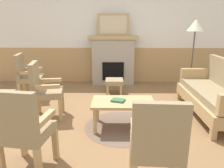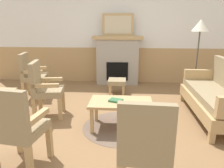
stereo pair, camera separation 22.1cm
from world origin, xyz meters
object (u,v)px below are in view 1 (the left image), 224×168
(fireplace, at_px, (113,60))
(armchair_front_left, at_px, (23,128))
(armchair_by_window_left, at_px, (27,75))
(armchair_near_fireplace, at_px, (43,88))
(armchair_front_center, at_px, (157,142))
(couch, at_px, (215,94))
(framed_picture, at_px, (113,25))
(floor_lamp_by_couch, at_px, (195,30))
(book_on_table, at_px, (118,100))
(coffee_table, at_px, (123,104))
(footstool, at_px, (114,83))

(fireplace, bearing_deg, armchair_front_left, -103.93)
(armchair_by_window_left, bearing_deg, armchair_near_fireplace, -55.81)
(armchair_front_center, bearing_deg, fireplace, 96.48)
(armchair_by_window_left, bearing_deg, couch, -13.09)
(framed_picture, bearing_deg, floor_lamp_by_couch, -26.20)
(book_on_table, height_order, armchair_near_fireplace, armchair_near_fireplace)
(fireplace, distance_m, floor_lamp_by_couch, 2.14)
(coffee_table, height_order, footstool, coffee_table)
(framed_picture, bearing_deg, book_on_table, -87.72)
(book_on_table, xyz_separation_m, armchair_by_window_left, (-1.93, 1.33, 0.08))
(coffee_table, bearing_deg, framed_picture, 94.02)
(armchair_front_left, bearing_deg, framed_picture, 76.07)
(couch, height_order, armchair_near_fireplace, same)
(footstool, relative_size, armchair_front_left, 0.41)
(footstool, xyz_separation_m, armchair_front_center, (0.41, -2.98, 0.25))
(fireplace, relative_size, footstool, 3.25)
(fireplace, xyz_separation_m, couch, (1.80, -2.09, -0.26))
(fireplace, relative_size, couch, 0.72)
(armchair_by_window_left, relative_size, floor_lamp_by_couch, 0.58)
(couch, relative_size, book_on_table, 9.27)
(armchair_near_fireplace, bearing_deg, armchair_by_window_left, 124.19)
(armchair_near_fireplace, bearing_deg, fireplace, 62.53)
(coffee_table, bearing_deg, armchair_front_center, -78.92)
(armchair_by_window_left, height_order, floor_lamp_by_couch, floor_lamp_by_couch)
(book_on_table, distance_m, armchair_front_left, 1.48)
(armchair_by_window_left, bearing_deg, footstool, 9.39)
(floor_lamp_by_couch, bearing_deg, armchair_front_center, -113.73)
(armchair_by_window_left, height_order, armchair_front_center, same)
(framed_picture, height_order, armchair_by_window_left, framed_picture)
(framed_picture, xyz_separation_m, armchair_front_left, (-0.91, -3.66, -1.02))
(framed_picture, bearing_deg, armchair_front_left, -103.93)
(book_on_table, relative_size, floor_lamp_by_couch, 0.12)
(book_on_table, bearing_deg, framed_picture, 92.28)
(armchair_by_window_left, bearing_deg, coffee_table, -33.31)
(footstool, height_order, armchair_front_center, armchair_front_center)
(framed_picture, distance_m, armchair_front_center, 4.08)
(footstool, height_order, armchair_by_window_left, armchair_by_window_left)
(framed_picture, height_order, armchair_near_fireplace, framed_picture)
(footstool, relative_size, floor_lamp_by_couch, 0.24)
(fireplace, distance_m, book_on_table, 2.59)
(couch, distance_m, armchair_by_window_left, 3.73)
(couch, relative_size, armchair_near_fireplace, 1.84)
(armchair_by_window_left, height_order, armchair_front_left, same)
(armchair_front_center, bearing_deg, armchair_near_fireplace, 133.56)
(book_on_table, bearing_deg, fireplace, 92.28)
(fireplace, distance_m, armchair_front_left, 3.77)
(book_on_table, bearing_deg, armchair_front_center, -75.72)
(armchair_near_fireplace, relative_size, armchair_front_center, 1.00)
(framed_picture, height_order, coffee_table, framed_picture)
(footstool, bearing_deg, book_on_table, -87.67)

